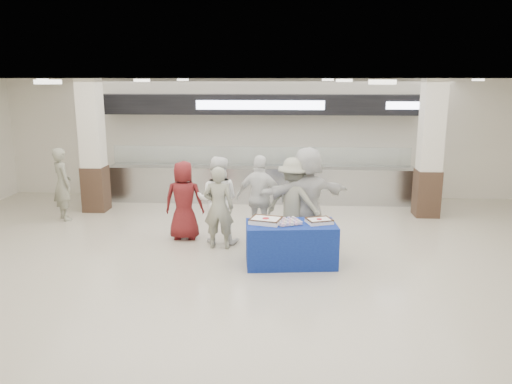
# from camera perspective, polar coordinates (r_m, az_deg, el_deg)

# --- Properties ---
(ground) EXTENTS (14.00, 14.00, 0.00)m
(ground) POSITION_cam_1_polar(r_m,az_deg,el_deg) (8.19, -1.50, -10.14)
(ground) COLOR beige
(ground) RESTS_ON ground
(serving_line) EXTENTS (8.70, 0.85, 2.80)m
(serving_line) POSITION_cam_1_polar(r_m,az_deg,el_deg) (13.08, 0.54, 3.89)
(serving_line) COLOR #B0B2B7
(serving_line) RESTS_ON ground
(column_left) EXTENTS (0.55, 0.55, 3.20)m
(column_left) POSITION_cam_1_polar(r_m,az_deg,el_deg) (12.72, -18.14, 4.68)
(column_left) COLOR #372419
(column_left) RESTS_ON ground
(column_right) EXTENTS (0.55, 0.55, 3.20)m
(column_right) POSITION_cam_1_polar(r_m,az_deg,el_deg) (12.29, 19.25, 4.34)
(column_right) COLOR #372419
(column_right) RESTS_ON ground
(display_table) EXTENTS (1.63, 0.94, 0.75)m
(display_table) POSITION_cam_1_polar(r_m,az_deg,el_deg) (8.77, 4.01, -5.95)
(display_table) COLOR navy
(display_table) RESTS_ON ground
(sheet_cake_left) EXTENTS (0.60, 0.52, 0.10)m
(sheet_cake_left) POSITION_cam_1_polar(r_m,az_deg,el_deg) (8.65, 1.13, -3.23)
(sheet_cake_left) COLOR white
(sheet_cake_left) RESTS_ON display_table
(sheet_cake_right) EXTENTS (0.50, 0.44, 0.09)m
(sheet_cake_right) POSITION_cam_1_polar(r_m,az_deg,el_deg) (8.72, 7.23, -3.25)
(sheet_cake_right) COLOR white
(sheet_cake_right) RESTS_ON display_table
(cupcake_tray) EXTENTS (0.51, 0.45, 0.07)m
(cupcake_tray) POSITION_cam_1_polar(r_m,az_deg,el_deg) (8.64, 3.70, -3.41)
(cupcake_tray) COLOR #A4A4A8
(cupcake_tray) RESTS_ON display_table
(civilian_maroon) EXTENTS (0.80, 0.53, 1.61)m
(civilian_maroon) POSITION_cam_1_polar(r_m,az_deg,el_deg) (10.13, -8.23, -0.96)
(civilian_maroon) COLOR maroon
(civilian_maroon) RESTS_ON ground
(soldier_a) EXTENTS (0.60, 0.40, 1.60)m
(soldier_a) POSITION_cam_1_polar(r_m,az_deg,el_deg) (9.51, -4.30, -1.80)
(soldier_a) COLOR gray
(soldier_a) RESTS_ON ground
(chef_tall) EXTENTS (0.90, 0.73, 1.73)m
(chef_tall) POSITION_cam_1_polar(r_m,az_deg,el_deg) (9.83, -4.40, -0.91)
(chef_tall) COLOR white
(chef_tall) RESTS_ON ground
(chef_short) EXTENTS (1.09, 0.68, 1.73)m
(chef_short) POSITION_cam_1_polar(r_m,az_deg,el_deg) (9.96, 0.51, -0.70)
(chef_short) COLOR white
(chef_short) RESTS_ON ground
(soldier_b) EXTENTS (1.29, 1.05, 1.74)m
(soldier_b) POSITION_cam_1_polar(r_m,az_deg,el_deg) (9.62, 4.33, -1.19)
(soldier_b) COLOR gray
(soldier_b) RESTS_ON ground
(civilian_white) EXTENTS (1.90, 1.11, 1.95)m
(civilian_white) POSITION_cam_1_polar(r_m,az_deg,el_deg) (9.65, 5.84, -0.54)
(civilian_white) COLOR silver
(civilian_white) RESTS_ON ground
(soldier_bg) EXTENTS (0.71, 0.72, 1.67)m
(soldier_bg) POSITION_cam_1_polar(r_m,az_deg,el_deg) (12.24, -21.25, 0.86)
(soldier_bg) COLOR gray
(soldier_bg) RESTS_ON ground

